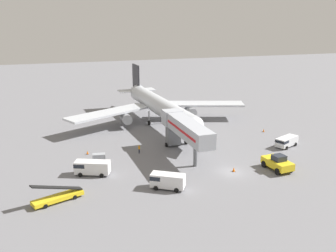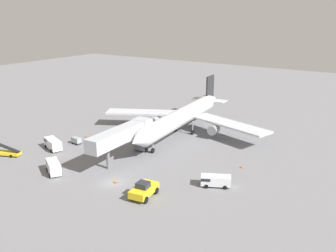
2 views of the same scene
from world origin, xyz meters
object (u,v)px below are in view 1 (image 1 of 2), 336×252
(jet_bridge, at_px, (184,128))
(service_van_far_center, at_px, (167,180))
(baggage_cart_rear_right, at_px, (99,158))
(service_van_mid_center, at_px, (286,141))
(pushback_tug, at_px, (278,163))
(safety_cone_charlie, at_px, (87,152))
(safety_cone_bravo, at_px, (234,169))
(ground_crew_worker_foreground, at_px, (139,149))
(service_van_far_left, at_px, (91,167))
(safety_cone_alpha, at_px, (264,130))
(belt_loader_truck, at_px, (58,196))
(airplane_at_gate, at_px, (159,106))

(jet_bridge, distance_m, service_van_far_center, 14.56)
(baggage_cart_rear_right, bearing_deg, service_van_mid_center, -3.31)
(pushback_tug, distance_m, safety_cone_charlie, 33.55)
(baggage_cart_rear_right, bearing_deg, safety_cone_bravo, -26.87)
(ground_crew_worker_foreground, bearing_deg, service_van_far_left, -141.63)
(service_van_far_center, height_order, service_van_mid_center, service_van_far_center)
(jet_bridge, height_order, safety_cone_alpha, jet_bridge)
(service_van_far_center, distance_m, safety_cone_charlie, 20.56)
(service_van_far_center, bearing_deg, ground_crew_worker_foreground, 92.33)
(service_van_far_left, distance_m, safety_cone_bravo, 23.01)
(ground_crew_worker_foreground, bearing_deg, belt_loader_truck, -133.61)
(jet_bridge, distance_m, safety_cone_alpha, 23.51)
(pushback_tug, bearing_deg, service_van_far_center, -175.03)
(baggage_cart_rear_right, xyz_separation_m, safety_cone_bravo, (20.54, -10.41, -0.46))
(safety_cone_alpha, xyz_separation_m, safety_cone_bravo, (-15.71, -18.21, 0.06))
(airplane_at_gate, relative_size, safety_cone_charlie, 65.84)
(service_van_mid_center, height_order, safety_cone_charlie, service_van_mid_center)
(service_van_far_center, bearing_deg, safety_cone_alpha, 37.19)
(baggage_cart_rear_right, bearing_deg, ground_crew_worker_foreground, 17.45)
(service_van_far_center, relative_size, baggage_cart_rear_right, 2.32)
(belt_loader_truck, bearing_deg, safety_cone_bravo, 5.79)
(ground_crew_worker_foreground, xyz_separation_m, safety_cone_bravo, (12.92, -12.80, -0.50))
(pushback_tug, height_order, belt_loader_truck, belt_loader_truck)
(ground_crew_worker_foreground, height_order, safety_cone_alpha, ground_crew_worker_foreground)
(jet_bridge, bearing_deg, ground_crew_worker_foreground, 154.37)
(pushback_tug, relative_size, ground_crew_worker_foreground, 3.46)
(pushback_tug, bearing_deg, safety_cone_alpha, 66.45)
(jet_bridge, xyz_separation_m, belt_loader_truck, (-22.34, -12.04, -4.41))
(ground_crew_worker_foreground, bearing_deg, safety_cone_charlie, 166.55)
(airplane_at_gate, bearing_deg, safety_cone_charlie, -139.71)
(service_van_mid_center, bearing_deg, belt_loader_truck, -165.37)
(pushback_tug, height_order, ground_crew_worker_foreground, pushback_tug)
(airplane_at_gate, height_order, service_van_mid_center, airplane_at_gate)
(jet_bridge, xyz_separation_m, safety_cone_charlie, (-16.63, 5.77, -4.86))
(belt_loader_truck, xyz_separation_m, safety_cone_bravo, (27.80, 2.82, -0.40))
(ground_crew_worker_foreground, height_order, safety_cone_charlie, ground_crew_worker_foreground)
(jet_bridge, xyz_separation_m, safety_cone_alpha, (21.18, 8.98, -4.87))
(ground_crew_worker_foreground, bearing_deg, safety_cone_alpha, 10.69)
(pushback_tug, xyz_separation_m, service_van_far_center, (-19.47, -1.69, 0.07))
(jet_bridge, relative_size, safety_cone_alpha, 27.20)
(safety_cone_bravo, distance_m, safety_cone_charlie, 26.71)
(safety_cone_bravo, xyz_separation_m, safety_cone_charlie, (-22.10, 15.00, -0.05))
(airplane_at_gate, bearing_deg, baggage_cart_rear_right, -129.47)
(baggage_cart_rear_right, bearing_deg, service_van_far_left, -109.70)
(safety_cone_alpha, bearing_deg, service_van_mid_center, -94.21)
(jet_bridge, relative_size, service_van_far_left, 3.00)
(safety_cone_bravo, bearing_deg, service_van_mid_center, 29.14)
(belt_loader_truck, height_order, baggage_cart_rear_right, belt_loader_truck)
(safety_cone_alpha, bearing_deg, service_van_far_center, -142.81)
(airplane_at_gate, height_order, jet_bridge, airplane_at_gate)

